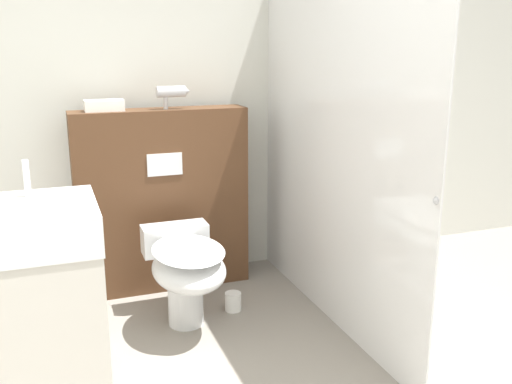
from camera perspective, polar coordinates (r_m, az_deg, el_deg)
The scene contains 8 objects.
wall_back at distance 3.95m, azimuth -5.41°, elevation 9.66°, with size 8.00×0.06×2.50m.
partition_panel at distance 3.77m, azimuth -9.30°, elevation -0.83°, with size 1.11×0.23×1.19m.
shower_glass at distance 3.23m, azimuth 7.59°, elevation 3.97°, with size 0.04×1.93×1.99m.
toilet at distance 3.27m, azimuth -7.02°, elevation -7.58°, with size 0.40×0.70×0.53m.
sink_vanity at distance 2.35m, azimuth -20.64°, elevation -13.35°, with size 0.47×0.48×1.17m.
hair_drier at distance 3.63m, azimuth -8.39°, elevation 9.84°, with size 0.21×0.07×0.14m.
folded_towel at distance 3.61m, azimuth -14.94°, elevation 8.36°, with size 0.23×0.13×0.07m.
spare_toilet_roll at distance 3.55m, azimuth -2.31°, elevation -10.89°, with size 0.10×0.10×0.11m.
Camera 1 is at (-1.02, -1.65, 1.58)m, focal length 40.00 mm.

